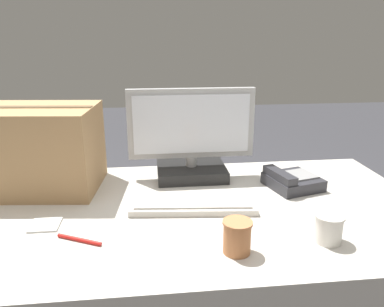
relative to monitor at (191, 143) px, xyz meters
The scene contains 9 objects.
office_desk 0.61m from the monitor, 106.37° to the right, with size 1.80×0.90×0.76m.
monitor is the anchor object (origin of this frame).
keyboard 0.33m from the monitor, 95.18° to the right, with size 0.45×0.20×0.03m.
desk_phone 0.43m from the monitor, 23.48° to the right, with size 0.23×0.22×0.08m.
paper_cup_left 0.61m from the monitor, 84.06° to the right, with size 0.08×0.08×0.10m.
paper_cup_right 0.67m from the monitor, 59.16° to the right, with size 0.09×0.09×0.09m.
cardboard_box 0.59m from the monitor, behind, with size 0.46×0.36×0.33m.
pen_marker 0.64m from the monitor, 128.21° to the right, with size 0.14×0.08×0.01m.
sticky_note_pad 0.65m from the monitor, 143.24° to the right, with size 0.09×0.09×0.01m.
Camera 1 is at (-0.07, -1.19, 1.34)m, focal length 35.00 mm.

